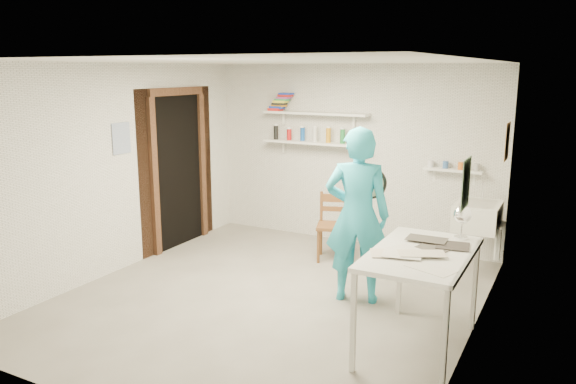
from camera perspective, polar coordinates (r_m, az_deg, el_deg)
The scene contains 27 objects.
floor at distance 5.95m, azimuth -1.83°, elevation -10.76°, with size 4.00×4.50×0.02m, color slate.
ceiling at distance 5.48m, azimuth -2.01°, elevation 13.23°, with size 4.00×4.50×0.02m, color silver.
wall_back at distance 7.60m, azimuth 6.56°, elevation 3.75°, with size 4.00×0.02×2.40m, color silver.
wall_front at distance 3.85m, azimuth -18.86°, elevation -5.28°, with size 4.00×0.02×2.40m, color silver.
wall_left at distance 6.80m, azimuth -16.82°, elevation 2.28°, with size 0.02×4.50×2.40m, color silver.
wall_right at distance 4.93m, azimuth 18.83°, elevation -1.49°, with size 0.02×4.50×2.40m, color silver.
doorway_recess at distance 7.59m, azimuth -11.08°, elevation 2.05°, with size 0.02×0.90×2.00m, color black.
corridor_box at distance 8.04m, azimuth -15.06°, elevation 2.79°, with size 1.40×1.50×2.10m, color brown.
door_lintel at distance 7.46m, azimuth -11.30°, elevation 9.99°, with size 0.06×1.05×0.10m, color brown.
door_jamb_near at distance 7.20m, azimuth -13.44°, elevation 1.39°, with size 0.06×0.10×2.00m, color brown.
door_jamb_far at distance 7.96m, azimuth -8.72°, elevation 2.62°, with size 0.06×0.10×2.00m, color brown.
shelf_lower at distance 7.66m, azimuth 2.74°, elevation 5.01°, with size 1.50×0.22×0.03m, color white.
shelf_upper at distance 7.62m, azimuth 2.77°, elevation 7.99°, with size 1.50×0.22×0.03m, color white.
ledge_shelf at distance 7.16m, azimuth 16.40°, elevation 2.14°, with size 0.70×0.14×0.03m, color white.
poster_left at distance 6.77m, azimuth -16.57°, elevation 5.26°, with size 0.01×0.28×0.36m, color #334C7F.
poster_right_a at distance 6.64m, azimuth 21.38°, elevation 4.80°, with size 0.01×0.34×0.42m, color #995933.
poster_right_b at distance 4.34m, azimuth 17.63°, elevation 0.83°, with size 0.01×0.30×0.38m, color #3F724C.
belfast_sink at distance 6.72m, azimuth 18.70°, elevation -2.31°, with size 0.48×0.60×0.30m, color white.
man at distance 5.66m, azimuth 7.04°, elevation -2.38°, with size 0.65×0.43×1.79m, color #29B3D1.
wall_clock at distance 5.77m, azimuth 8.42°, elevation 0.89°, with size 0.32×0.32×0.04m, color beige.
wooden_chair at distance 6.97m, azimuth 4.65°, elevation -3.48°, with size 0.40×0.38×0.86m, color brown.
work_table at distance 4.90m, azimuth 13.16°, elevation -10.71°, with size 0.78×1.30×0.86m, color white.
desk_lamp at distance 5.14m, azimuth 17.30°, elevation -2.20°, with size 0.16×0.16×0.16m, color white.
spray_cans at distance 7.65m, azimuth 2.74°, elevation 5.75°, with size 1.26×0.06×0.17m.
book_stack at distance 7.84m, azimuth -0.71°, elevation 9.16°, with size 0.34×0.14×0.25m.
ledge_pots at distance 7.15m, azimuth 16.43°, elevation 2.62°, with size 0.48×0.07×0.09m.
papers at distance 4.75m, azimuth 13.42°, elevation -5.72°, with size 0.30×0.22×0.03m.
Camera 1 is at (2.72, -4.75, 2.32)m, focal length 35.00 mm.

